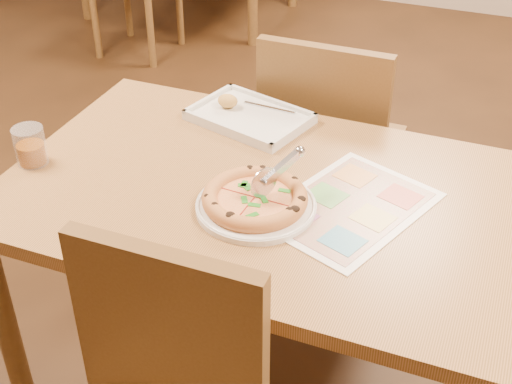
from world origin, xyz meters
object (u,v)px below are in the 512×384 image
at_px(dining_table, 261,215).
at_px(chair_far, 328,131).
at_px(plate, 256,206).
at_px(pizza_cutter, 276,172).
at_px(pizza, 255,198).
at_px(appetizer_tray, 248,117).
at_px(menu, 349,207).
at_px(glass_tumbler, 31,148).

bearing_deg(dining_table, chair_far, 90.00).
bearing_deg(plate, chair_far, 91.73).
bearing_deg(pizza_cutter, pizza, 167.76).
bearing_deg(chair_far, pizza_cutter, 94.78).
bearing_deg(chair_far, appetizer_tray, 59.98).
relative_size(plate, menu, 0.70).
bearing_deg(pizza, pizza_cutter, 49.77).
bearing_deg(glass_tumbler, plate, 2.16).
height_order(pizza, pizza_cutter, pizza_cutter).
relative_size(dining_table, menu, 3.12).
distance_m(chair_far, appetizer_tray, 0.37).
distance_m(chair_far, pizza_cutter, 0.69).
relative_size(dining_table, appetizer_tray, 3.46).
distance_m(dining_table, chair_far, 0.61).
bearing_deg(pizza_cutter, plate, 172.59).
distance_m(plate, pizza, 0.02).
bearing_deg(pizza_cutter, chair_far, 32.77).
bearing_deg(plate, glass_tumbler, -177.84).
bearing_deg(pizza_cutter, menu, -48.24).
distance_m(dining_table, appetizer_tray, 0.37).
bearing_deg(dining_table, pizza_cutter, -38.48).
distance_m(plate, menu, 0.23).
distance_m(chair_far, plate, 0.71).
relative_size(pizza, glass_tumbler, 2.49).
bearing_deg(glass_tumbler, pizza, 2.42).
height_order(pizza_cutter, menu, pizza_cutter).
relative_size(dining_table, plate, 4.45).
bearing_deg(dining_table, pizza, -79.05).
height_order(pizza, glass_tumbler, glass_tumbler).
bearing_deg(glass_tumbler, chair_far, 49.58).
relative_size(plate, pizza_cutter, 2.03).
distance_m(chair_far, menu, 0.66).
xyz_separation_m(chair_far, pizza, (0.02, -0.69, 0.18)).
bearing_deg(glass_tumbler, pizza_cutter, 6.05).
bearing_deg(pizza_cutter, dining_table, 79.50).
xyz_separation_m(glass_tumbler, menu, (0.84, 0.11, -0.04)).
height_order(chair_far, menu, chair_far).
bearing_deg(appetizer_tray, menu, -38.54).
distance_m(plate, appetizer_tray, 0.44).
height_order(chair_far, appetizer_tray, chair_far).
bearing_deg(glass_tumbler, menu, 7.69).
bearing_deg(pizza, menu, 22.27).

